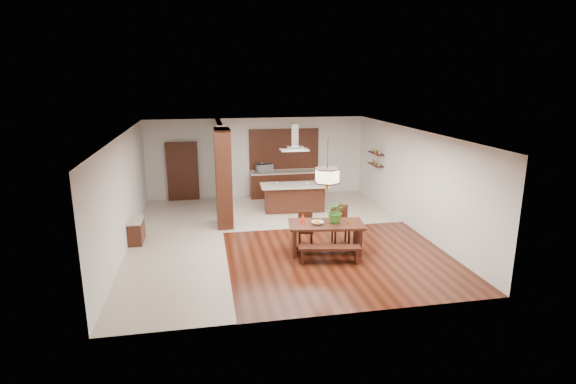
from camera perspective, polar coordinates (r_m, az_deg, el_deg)
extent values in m
plane|color=#361309|center=(12.69, -1.34, -5.54)|extent=(9.00, 9.00, 0.00)
cube|color=white|center=(12.02, -1.42, 7.57)|extent=(8.00, 9.00, 0.04)
cube|color=silver|center=(16.64, -3.94, 4.38)|extent=(8.00, 0.04, 2.90)
cube|color=silver|center=(8.06, 3.95, -6.50)|extent=(8.00, 0.04, 2.90)
cube|color=silver|center=(12.29, -20.09, -0.03)|extent=(0.04, 9.00, 2.90)
cube|color=silver|center=(13.51, 15.61, 1.55)|extent=(0.04, 9.00, 2.90)
cube|color=beige|center=(12.57, -13.87, -6.16)|extent=(2.50, 9.00, 0.01)
cube|color=beige|center=(15.26, 1.74, -2.09)|extent=(5.50, 4.00, 0.01)
cube|color=#3B1D0E|center=(12.03, -1.42, 7.50)|extent=(8.00, 9.00, 0.02)
cube|color=black|center=(13.30, -8.20, 1.75)|extent=(0.45, 1.00, 2.90)
cube|color=silver|center=(15.36, -8.59, 3.42)|extent=(0.18, 2.40, 2.90)
cube|color=black|center=(12.76, -18.68, -4.71)|extent=(0.37, 0.88, 0.63)
cube|color=black|center=(16.52, -13.22, 2.55)|extent=(1.10, 0.20, 2.10)
cube|color=black|center=(16.70, -0.35, 0.95)|extent=(2.60, 0.60, 0.90)
cube|color=beige|center=(16.60, -0.35, 2.54)|extent=(2.60, 0.62, 0.05)
cube|color=#A27330|center=(16.70, -0.52, 5.50)|extent=(2.60, 0.08, 1.50)
cube|color=black|center=(15.79, 11.04, 3.42)|extent=(0.26, 0.90, 0.04)
cube|color=black|center=(15.72, 11.11, 4.85)|extent=(0.26, 0.90, 0.04)
cube|color=black|center=(11.31, 4.87, -4.12)|extent=(1.98, 1.19, 0.06)
cube|color=black|center=(11.36, 0.76, -6.05)|extent=(0.19, 0.75, 0.71)
cube|color=black|center=(11.57, 8.82, -5.85)|extent=(0.19, 0.75, 0.71)
imported|color=#3A7326|center=(11.27, 6.10, -2.45)|extent=(0.68, 0.64, 0.60)
imported|color=beige|center=(11.19, 3.78, -3.93)|extent=(0.30, 0.30, 0.07)
cone|color=red|center=(11.29, 1.90, -3.29)|extent=(0.20, 0.20, 0.24)
cylinder|color=gold|center=(11.30, 7.62, -3.79)|extent=(0.07, 0.07, 0.10)
cube|color=black|center=(14.88, 0.79, -0.80)|extent=(1.96, 0.82, 0.87)
cube|color=beige|center=(14.72, 0.83, 0.87)|extent=(2.26, 1.07, 0.05)
imported|color=white|center=(14.72, 2.47, 1.13)|extent=(0.14, 0.14, 0.09)
imported|color=silver|center=(16.44, -3.02, 3.05)|extent=(0.66, 0.55, 0.31)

